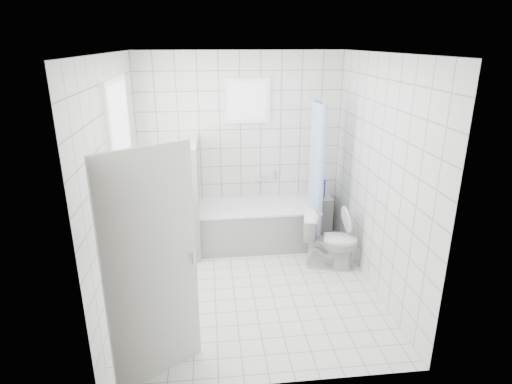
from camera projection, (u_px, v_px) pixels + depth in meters
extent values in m
plane|color=white|center=(252.00, 287.00, 4.98)|extent=(3.00, 3.00, 0.00)
plane|color=white|center=(251.00, 53.00, 4.11)|extent=(3.00, 3.00, 0.00)
cube|color=white|center=(241.00, 148.00, 5.95)|extent=(2.80, 0.02, 2.60)
cube|color=white|center=(272.00, 244.00, 3.14)|extent=(2.80, 0.02, 2.60)
cube|color=white|center=(117.00, 186.00, 4.40)|extent=(0.02, 3.00, 2.60)
cube|color=white|center=(378.00, 177.00, 4.70)|extent=(0.02, 3.00, 2.60)
cube|color=white|center=(123.00, 150.00, 4.59)|extent=(0.01, 0.90, 1.40)
cube|color=white|center=(248.00, 101.00, 5.70)|extent=(0.50, 0.01, 0.50)
cube|color=white|center=(134.00, 214.00, 4.84)|extent=(0.18, 1.02, 0.08)
cube|color=silver|center=(152.00, 270.00, 3.38)|extent=(0.68, 0.49, 2.00)
cube|color=white|center=(258.00, 225.00, 5.97)|extent=(1.59, 0.75, 0.55)
cube|color=white|center=(258.00, 206.00, 5.87)|extent=(1.61, 0.77, 0.03)
cube|color=white|center=(194.00, 197.00, 5.67)|extent=(0.15, 0.85, 1.50)
cube|color=white|center=(317.00, 216.00, 6.30)|extent=(0.40, 0.24, 0.55)
imported|color=white|center=(331.00, 241.00, 5.34)|extent=(0.76, 0.55, 0.70)
cylinder|color=silver|center=(317.00, 100.00, 5.44)|extent=(0.02, 0.80, 0.02)
cube|color=silver|center=(262.00, 179.00, 6.10)|extent=(0.18, 0.06, 0.06)
imported|color=silver|center=(133.00, 205.00, 4.75)|extent=(0.19, 0.19, 0.18)
imported|color=silver|center=(135.00, 193.00, 4.90)|extent=(0.18, 0.18, 0.33)
imported|color=#37D8FB|center=(132.00, 208.00, 4.66)|extent=(0.11, 0.11, 0.18)
imported|color=#E75A89|center=(128.00, 209.00, 4.42)|extent=(0.18, 0.18, 0.33)
imported|color=pink|center=(138.00, 194.00, 5.06)|extent=(0.12, 0.12, 0.19)
cylinder|color=#FFA91A|center=(322.00, 193.00, 6.10)|extent=(0.06, 0.06, 0.22)
cylinder|color=#2819CC|center=(323.00, 189.00, 6.19)|extent=(0.06, 0.06, 0.27)
cylinder|color=green|center=(317.00, 193.00, 6.07)|extent=(0.06, 0.06, 0.23)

